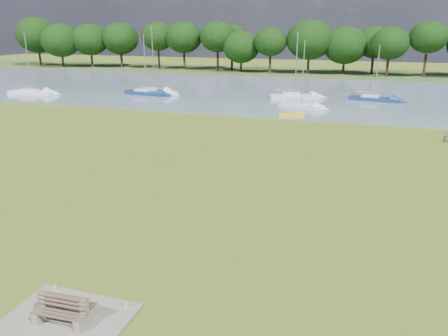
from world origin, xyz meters
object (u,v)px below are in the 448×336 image
(sailboat_0, at_px, (146,91))
(sailboat_6, at_px, (374,97))
(kayak, at_px, (292,115))
(bench_pair, at_px, (64,309))
(sailboat_3, at_px, (294,95))
(sailboat_4, at_px, (154,90))
(sailboat_5, at_px, (32,91))
(sailboat_7, at_px, (301,104))

(sailboat_0, bearing_deg, sailboat_6, 14.79)
(kayak, bearing_deg, bench_pair, -102.12)
(bench_pair, relative_size, sailboat_3, 0.22)
(sailboat_0, height_order, sailboat_4, sailboat_4)
(sailboat_3, distance_m, sailboat_4, 20.70)
(bench_pair, xyz_separation_m, sailboat_6, (10.26, 51.56, -0.01))
(sailboat_5, bearing_deg, sailboat_6, 6.95)
(sailboat_0, bearing_deg, sailboat_7, -1.98)
(bench_pair, relative_size, sailboat_6, 0.27)
(kayak, xyz_separation_m, sailboat_5, (-38.98, 4.28, 0.33))
(sailboat_0, xyz_separation_m, sailboat_6, (31.65, 4.44, -0.04))
(sailboat_0, distance_m, sailboat_5, 16.84)
(sailboat_4, distance_m, sailboat_6, 31.24)
(bench_pair, bearing_deg, sailboat_6, 75.91)
(sailboat_6, bearing_deg, kayak, -111.89)
(sailboat_4, bearing_deg, kayak, -8.76)
(kayak, xyz_separation_m, sailboat_3, (-1.66, 12.14, 0.39))
(kayak, distance_m, sailboat_3, 12.26)
(sailboat_3, xyz_separation_m, sailboat_6, (10.46, 1.43, -0.07))
(kayak, height_order, sailboat_4, sailboat_4)
(kayak, relative_size, sailboat_7, 0.35)
(sailboat_0, height_order, sailboat_6, sailboat_0)
(sailboat_7, bearing_deg, sailboat_6, 62.48)
(sailboat_0, bearing_deg, bench_pair, -58.78)
(sailboat_4, xyz_separation_m, sailboat_5, (-16.67, -6.39, 0.01))
(sailboat_0, distance_m, sailboat_3, 21.41)
(kayak, distance_m, sailboat_0, 24.61)
(bench_pair, distance_m, sailboat_4, 52.95)
(bench_pair, xyz_separation_m, sailboat_0, (-21.39, 47.13, 0.03))
(sailboat_0, bearing_deg, kayak, -14.96)
(sailboat_0, distance_m, sailboat_7, 23.34)
(sailboat_6, bearing_deg, sailboat_5, -157.92)
(bench_pair, height_order, sailboat_4, sailboat_4)
(kayak, xyz_separation_m, sailboat_7, (0.22, 5.56, 0.28))
(sailboat_5, distance_m, sailboat_7, 39.22)
(kayak, height_order, sailboat_5, sailboat_5)
(sailboat_0, relative_size, sailboat_6, 1.17)
(bench_pair, bearing_deg, sailboat_7, 84.95)
(sailboat_0, relative_size, sailboat_3, 0.96)
(sailboat_6, bearing_deg, sailboat_0, -160.94)
(sailboat_4, bearing_deg, sailboat_3, 20.87)
(bench_pair, distance_m, sailboat_0, 51.75)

